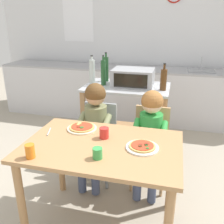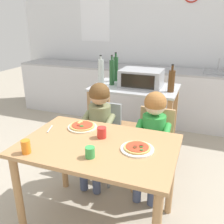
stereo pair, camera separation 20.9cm
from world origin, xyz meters
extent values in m
plane|color=#A89E8C|center=(0.00, 1.12, 0.00)|extent=(11.18, 11.18, 0.00)
cube|color=silver|center=(0.00, 2.86, 1.35)|extent=(5.50, 0.12, 2.70)
cube|color=white|center=(-1.26, 2.79, 1.65)|extent=(0.56, 0.01, 0.80)
cube|color=silver|center=(0.00, 2.45, 0.43)|extent=(4.95, 0.60, 0.85)
cube|color=#9E9EA3|center=(0.00, 2.45, 0.87)|extent=(4.95, 0.60, 0.03)
cube|color=gray|center=(0.87, 2.45, 0.88)|extent=(0.40, 0.33, 0.02)
cylinder|color=#B7BABF|center=(0.87, 2.57, 0.98)|extent=(0.02, 0.02, 0.20)
cube|color=#B7BABF|center=(-0.05, 1.19, 0.89)|extent=(0.98, 0.63, 0.02)
cube|color=#AD7F51|center=(-0.05, 1.19, 0.32)|extent=(0.90, 0.58, 0.02)
cube|color=#AD7F51|center=(-0.50, 0.92, 0.44)|extent=(0.05, 0.05, 0.88)
cube|color=#AD7F51|center=(0.40, 0.92, 0.44)|extent=(0.05, 0.05, 0.88)
cube|color=#AD7F51|center=(-0.50, 1.47, 0.44)|extent=(0.05, 0.05, 0.88)
cube|color=#AD7F51|center=(0.40, 1.47, 0.44)|extent=(0.05, 0.05, 0.88)
cube|color=#999BA0|center=(0.01, 1.22, 1.00)|extent=(0.47, 0.35, 0.20)
cube|color=black|center=(0.01, 1.04, 1.00)|extent=(0.37, 0.01, 0.15)
cylinder|color=black|center=(0.18, 1.04, 0.94)|extent=(0.02, 0.01, 0.02)
cylinder|color=#1E4723|center=(-0.33, 1.17, 1.05)|extent=(0.06, 0.06, 0.29)
cylinder|color=#1E4723|center=(-0.33, 1.17, 1.22)|extent=(0.02, 0.02, 0.05)
cylinder|color=black|center=(-0.33, 1.17, 1.25)|extent=(0.02, 0.02, 0.01)
cylinder|color=#1E4723|center=(-0.35, 1.37, 1.05)|extent=(0.06, 0.06, 0.30)
cylinder|color=#1E4723|center=(-0.35, 1.37, 1.22)|extent=(0.02, 0.02, 0.05)
cylinder|color=black|center=(-0.35, 1.37, 1.25)|extent=(0.03, 0.03, 0.01)
cylinder|color=#ADB7B2|center=(-0.47, 1.18, 1.05)|extent=(0.07, 0.07, 0.29)
cylinder|color=#ADB7B2|center=(-0.47, 1.18, 1.21)|extent=(0.03, 0.03, 0.04)
cylinder|color=black|center=(-0.47, 1.18, 1.24)|extent=(0.03, 0.03, 0.01)
cylinder|color=#4C2D14|center=(0.37, 1.12, 1.02)|extent=(0.07, 0.07, 0.23)
cylinder|color=#4C2D14|center=(0.37, 1.12, 1.16)|extent=(0.03, 0.03, 0.05)
cylinder|color=black|center=(0.37, 1.12, 1.19)|extent=(0.03, 0.03, 0.01)
cube|color=#AD7F51|center=(0.00, 0.00, 0.74)|extent=(1.18, 0.78, 0.03)
cylinder|color=#AD7F51|center=(-0.53, -0.33, 0.36)|extent=(0.06, 0.06, 0.73)
cylinder|color=#AD7F51|center=(-0.53, 0.33, 0.36)|extent=(0.06, 0.06, 0.73)
cylinder|color=#AD7F51|center=(0.53, 0.33, 0.36)|extent=(0.06, 0.06, 0.73)
cube|color=gray|center=(-0.24, 0.60, 0.44)|extent=(0.36, 0.36, 0.04)
cube|color=gray|center=(-0.24, 0.76, 0.63)|extent=(0.34, 0.03, 0.38)
cylinder|color=gray|center=(-0.09, 0.45, 0.22)|extent=(0.03, 0.03, 0.42)
cylinder|color=gray|center=(-0.39, 0.45, 0.22)|extent=(0.03, 0.03, 0.42)
cylinder|color=gray|center=(-0.09, 0.75, 0.22)|extent=(0.03, 0.03, 0.42)
cylinder|color=gray|center=(-0.39, 0.75, 0.22)|extent=(0.03, 0.03, 0.42)
cube|color=tan|center=(0.30, 0.62, 0.44)|extent=(0.36, 0.36, 0.04)
cube|color=tan|center=(0.30, 0.78, 0.63)|extent=(0.34, 0.03, 0.38)
cylinder|color=tan|center=(0.45, 0.47, 0.22)|extent=(0.03, 0.03, 0.42)
cylinder|color=tan|center=(0.15, 0.47, 0.22)|extent=(0.03, 0.03, 0.42)
cylinder|color=tan|center=(0.45, 0.77, 0.22)|extent=(0.03, 0.03, 0.42)
cylinder|color=tan|center=(0.15, 0.77, 0.22)|extent=(0.03, 0.03, 0.42)
cube|color=#424C6B|center=(-0.17, 0.46, 0.48)|extent=(0.10, 0.30, 0.10)
cylinder|color=#424C6B|center=(-0.17, 0.33, 0.24)|extent=(0.08, 0.08, 0.44)
cube|color=#424C6B|center=(-0.31, 0.46, 0.48)|extent=(0.10, 0.30, 0.10)
cylinder|color=#424C6B|center=(-0.31, 0.33, 0.24)|extent=(0.08, 0.08, 0.44)
cylinder|color=#7A7F56|center=(-0.11, 0.50, 0.70)|extent=(0.06, 0.26, 0.15)
cylinder|color=#7A7F56|center=(-0.37, 0.50, 0.70)|extent=(0.06, 0.26, 0.15)
cylinder|color=#7A7F56|center=(-0.24, 0.60, 0.66)|extent=(0.22, 0.22, 0.36)
sphere|color=tan|center=(-0.24, 0.60, 0.95)|extent=(0.20, 0.20, 0.20)
sphere|color=brown|center=(-0.24, 0.60, 0.97)|extent=(0.21, 0.21, 0.21)
cube|color=#424C6B|center=(0.37, 0.48, 0.48)|extent=(0.10, 0.30, 0.10)
cylinder|color=#424C6B|center=(0.37, 0.35, 0.24)|extent=(0.08, 0.08, 0.44)
cube|color=#424C6B|center=(0.23, 0.48, 0.48)|extent=(0.10, 0.30, 0.10)
cylinder|color=#424C6B|center=(0.23, 0.35, 0.24)|extent=(0.08, 0.08, 0.44)
cylinder|color=green|center=(0.43, 0.52, 0.67)|extent=(0.06, 0.26, 0.15)
cylinder|color=green|center=(0.17, 0.52, 0.67)|extent=(0.06, 0.26, 0.15)
cylinder|color=green|center=(0.30, 0.62, 0.64)|extent=(0.22, 0.22, 0.32)
sphere|color=beige|center=(0.30, 0.62, 0.91)|extent=(0.20, 0.20, 0.20)
sphere|color=#9E6633|center=(0.30, 0.62, 0.93)|extent=(0.21, 0.21, 0.21)
cylinder|color=beige|center=(-0.24, 0.22, 0.77)|extent=(0.25, 0.25, 0.01)
cylinder|color=tan|center=(-0.24, 0.22, 0.78)|extent=(0.21, 0.21, 0.01)
cylinder|color=#B23D23|center=(-0.24, 0.22, 0.79)|extent=(0.18, 0.18, 0.00)
cylinder|color=#DBC666|center=(-0.29, 0.24, 0.79)|extent=(0.03, 0.03, 0.01)
cylinder|color=#DBC666|center=(-0.29, 0.27, 0.79)|extent=(0.03, 0.03, 0.01)
cylinder|color=maroon|center=(-0.27, 0.20, 0.79)|extent=(0.03, 0.03, 0.01)
cylinder|color=#386628|center=(-0.23, 0.19, 0.79)|extent=(0.03, 0.03, 0.01)
cylinder|color=white|center=(0.30, 0.01, 0.77)|extent=(0.24, 0.24, 0.01)
cylinder|color=tan|center=(0.30, 0.01, 0.78)|extent=(0.19, 0.19, 0.01)
cylinder|color=#B23D23|center=(0.30, 0.01, 0.79)|extent=(0.16, 0.16, 0.00)
cylinder|color=maroon|center=(0.33, 0.03, 0.79)|extent=(0.03, 0.03, 0.01)
cylinder|color=#386628|center=(0.34, -0.03, 0.79)|extent=(0.02, 0.02, 0.01)
cylinder|color=maroon|center=(0.29, 0.01, 0.79)|extent=(0.02, 0.02, 0.01)
cylinder|color=#563319|center=(0.29, -0.01, 0.79)|extent=(0.03, 0.03, 0.01)
cylinder|color=#386628|center=(0.33, 0.02, 0.79)|extent=(0.02, 0.02, 0.01)
cylinder|color=green|center=(0.03, -0.20, 0.80)|extent=(0.07, 0.07, 0.08)
cylinder|color=red|center=(-0.01, 0.11, 0.80)|extent=(0.07, 0.07, 0.09)
cylinder|color=orange|center=(-0.41, -0.30, 0.81)|extent=(0.06, 0.06, 0.10)
cylinder|color=#B7BABF|center=(-0.49, 0.09, 0.77)|extent=(0.05, 0.14, 0.01)
camera|label=1|loc=(0.49, -1.59, 1.65)|focal=39.92mm
camera|label=2|loc=(0.69, -1.53, 1.65)|focal=39.92mm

